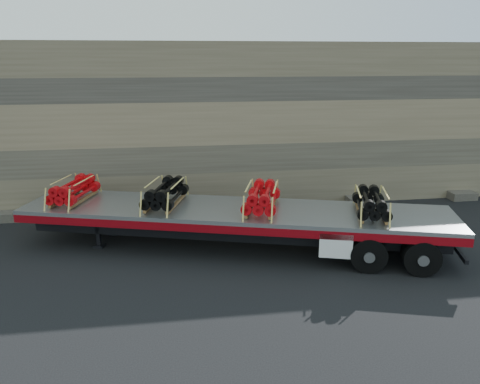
# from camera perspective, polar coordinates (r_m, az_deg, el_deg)

# --- Properties ---
(ground) EXTENTS (120.00, 120.00, 0.00)m
(ground) POSITION_cam_1_polar(r_m,az_deg,el_deg) (15.80, -3.05, -7.73)
(ground) COLOR black
(ground) RESTS_ON ground
(rock_wall) EXTENTS (44.00, 3.00, 7.00)m
(rock_wall) POSITION_cam_1_polar(r_m,az_deg,el_deg) (21.13, -4.91, 8.24)
(rock_wall) COLOR #7A6B54
(rock_wall) RESTS_ON ground
(trailer) EXTENTS (14.71, 6.93, 1.45)m
(trailer) POSITION_cam_1_polar(r_m,az_deg,el_deg) (16.10, -0.66, -4.44)
(trailer) COLOR #9DA0A4
(trailer) RESTS_ON ground
(bundle_front) EXTENTS (1.61, 2.30, 0.74)m
(bundle_front) POSITION_cam_1_polar(r_m,az_deg,el_deg) (17.59, -19.62, 0.15)
(bundle_front) COLOR red
(bundle_front) RESTS_ON trailer
(bundle_midfront) EXTENTS (1.69, 2.41, 0.78)m
(bundle_midfront) POSITION_cam_1_polar(r_m,az_deg,el_deg) (16.29, -9.09, -0.27)
(bundle_midfront) COLOR black
(bundle_midfront) RESTS_ON trailer
(bundle_midrear) EXTENTS (1.69, 2.41, 0.78)m
(bundle_midrear) POSITION_cam_1_polar(r_m,az_deg,el_deg) (15.62, 2.66, -0.79)
(bundle_midrear) COLOR red
(bundle_midrear) RESTS_ON trailer
(bundle_rear) EXTENTS (1.59, 2.28, 0.73)m
(bundle_rear) POSITION_cam_1_polar(r_m,az_deg,el_deg) (15.69, 15.70, -1.40)
(bundle_rear) COLOR black
(bundle_rear) RESTS_ON trailer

